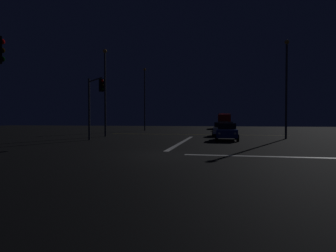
{
  "coord_description": "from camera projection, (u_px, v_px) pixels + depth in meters",
  "views": [
    {
      "loc": [
        3.33,
        -15.2,
        1.95
      ],
      "look_at": [
        -1.95,
        11.91,
        1.25
      ],
      "focal_mm": 30.03,
      "sensor_mm": 36.0,
      "label": 1
    }
  ],
  "objects": [
    {
      "name": "streetlamp_left_far",
      "position": [
        145.0,
        95.0,
        46.6
      ],
      "size": [
        0.44,
        0.44,
        10.37
      ],
      "color": "#424247",
      "rests_on": "ground"
    },
    {
      "name": "sedan_gray",
      "position": [
        227.0,
        127.0,
        38.04
      ],
      "size": [
        2.02,
        4.33,
        1.57
      ],
      "color": "slate",
      "rests_on": "ground"
    },
    {
      "name": "box_truck",
      "position": [
        224.0,
        120.0,
        57.35
      ],
      "size": [
        2.68,
        8.28,
        3.08
      ],
      "color": "red",
      "rests_on": "ground"
    },
    {
      "name": "sedan_red",
      "position": [
        223.0,
        125.0,
        50.15
      ],
      "size": [
        2.02,
        4.33,
        1.57
      ],
      "color": "maroon",
      "rests_on": "ground"
    },
    {
      "name": "stop_line_north",
      "position": [
        183.0,
        142.0,
        23.75
      ],
      "size": [
        0.35,
        14.24,
        0.01
      ],
      "color": "white",
      "rests_on": "ground"
    },
    {
      "name": "sedan_white",
      "position": [
        223.0,
        126.0,
        44.74
      ],
      "size": [
        2.02,
        4.33,
        1.57
      ],
      "color": "silver",
      "rests_on": "ground"
    },
    {
      "name": "ground",
      "position": [
        162.0,
        155.0,
        15.6
      ],
      "size": [
        120.0,
        120.0,
        0.1
      ],
      "primitive_type": "cube",
      "color": "black"
    },
    {
      "name": "traffic_signal_nw",
      "position": [
        94.0,
        97.0,
        24.54
      ],
      "size": [
        2.56,
        2.56,
        5.65
      ],
      "color": "#4C4C51",
      "rests_on": "ground"
    },
    {
      "name": "centre_line_ns",
      "position": [
        195.0,
        134.0,
        35.13
      ],
      "size": [
        22.0,
        0.15,
        0.01
      ],
      "color": "yellow",
      "rests_on": "ground"
    },
    {
      "name": "streetlamp_right_near",
      "position": [
        286.0,
        82.0,
        27.31
      ],
      "size": [
        0.44,
        0.44,
        9.64
      ],
      "color": "#424247",
      "rests_on": "ground"
    },
    {
      "name": "streetlamp_left_near",
      "position": [
        105.0,
        87.0,
        30.91
      ],
      "size": [
        0.44,
        0.44,
        9.63
      ],
      "color": "#424247",
      "rests_on": "ground"
    },
    {
      "name": "sedan_silver",
      "position": [
        222.0,
        129.0,
        32.01
      ],
      "size": [
        2.02,
        4.33,
        1.57
      ],
      "color": "#B7B7BC",
      "rests_on": "ground"
    },
    {
      "name": "crosswalk_bar_east",
      "position": [
        326.0,
        158.0,
        13.99
      ],
      "size": [
        14.24,
        0.4,
        0.01
      ],
      "color": "white",
      "rests_on": "ground"
    },
    {
      "name": "sedan_blue",
      "position": [
        227.0,
        131.0,
        25.66
      ],
      "size": [
        2.02,
        4.33,
        1.57
      ],
      "color": "navy",
      "rests_on": "ground"
    }
  ]
}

